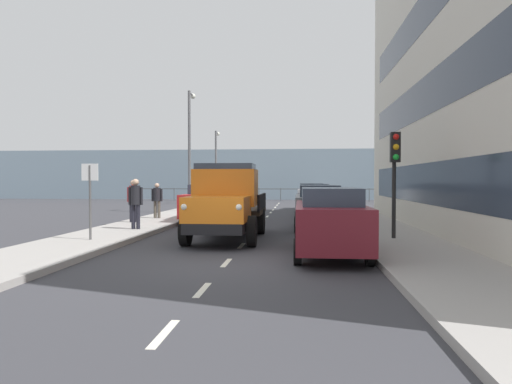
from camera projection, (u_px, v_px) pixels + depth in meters
name	position (u px, v px, depth m)	size (l,w,h in m)	color
ground_plane	(264.00, 220.00, 22.04)	(80.00, 80.00, 0.00)	#38383D
sidewalk_left	(364.00, 220.00, 21.61)	(2.59, 42.59, 0.15)	#9E9993
sidewalk_right	(167.00, 218.00, 22.47)	(2.59, 42.59, 0.15)	#9E9993
road_centreline_markings	(261.00, 223.00, 20.53)	(0.12, 37.03, 0.01)	silver
sea_horizon	(282.00, 174.00, 46.16)	(80.00, 0.80, 5.00)	gray
seawall_railing	(281.00, 191.00, 42.62)	(28.08, 0.08, 1.20)	#4C5156
truck_vintage_orange	(226.00, 203.00, 14.63)	(2.17, 5.64, 2.43)	black
car_maroon_kerbside_near	(330.00, 220.00, 11.71)	(1.78, 4.54, 1.72)	maroon
car_grey_kerbside_1	(319.00, 206.00, 18.08)	(1.88, 4.27, 1.72)	slate
car_silver_kerbside_2	(314.00, 200.00, 23.95)	(1.79, 3.95, 1.72)	#B7BABF
car_white_kerbside_3	(311.00, 196.00, 29.59)	(1.80, 4.55, 1.72)	white
car_red_oppositeside_0	(209.00, 202.00, 21.20)	(1.89, 4.38, 1.72)	#B21E1E
car_teal_oppositeside_1	(228.00, 198.00, 27.13)	(1.83, 4.24, 1.72)	#1E6670
pedestrian_strolling	(136.00, 199.00, 16.72)	(0.53, 0.34, 1.81)	black
pedestrian_in_dark_coat	(133.00, 197.00, 19.45)	(0.53, 0.34, 1.77)	black
pedestrian_by_lamp	(157.00, 198.00, 21.64)	(0.53, 0.34, 1.63)	#4C473D
traffic_light_near	(395.00, 162.00, 13.96)	(0.28, 0.41, 3.20)	black
lamp_post_promenade	(190.00, 140.00, 26.86)	(0.32, 1.14, 6.92)	#59595B
lamp_post_far	(216.00, 159.00, 36.83)	(0.32, 1.14, 5.68)	#59595B
street_sign	(90.00, 188.00, 13.72)	(0.50, 0.07, 2.25)	#4C4C4C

